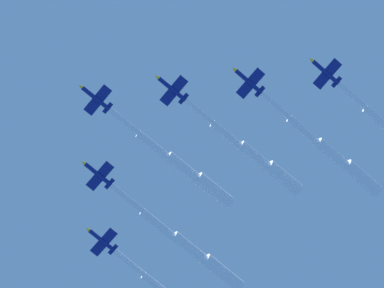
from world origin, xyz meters
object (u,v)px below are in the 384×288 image
object	(u,v)px
jet_port_inner	(255,156)
jet_lead	(184,168)
jet_starboard_inner	(191,249)
jet_port_mid	(333,155)

from	to	relation	value
jet_port_inner	jet_lead	bearing A→B (deg)	111.26
jet_port_inner	jet_starboard_inner	bearing A→B (deg)	64.17
jet_lead	jet_port_inner	bearing A→B (deg)	-68.74
jet_lead	jet_port_mid	xyz separation A→B (m)	(16.27, -35.46, -0.63)
jet_port_inner	jet_starboard_inner	distance (m)	30.16
jet_lead	jet_starboard_inner	distance (m)	22.18
jet_port_inner	jet_port_mid	world-z (taller)	jet_port_inner
jet_starboard_inner	jet_port_mid	size ratio (longest dim) A/B	1.07
jet_lead	jet_starboard_inner	world-z (taller)	jet_lead
jet_port_inner	jet_starboard_inner	world-z (taller)	jet_port_inner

